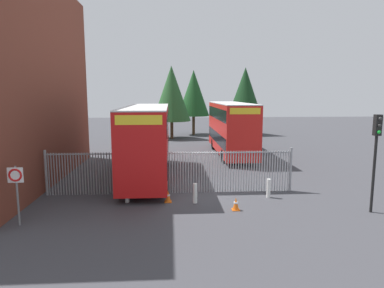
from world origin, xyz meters
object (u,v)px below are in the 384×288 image
Objects in this scene: bollard_near_left at (127,193)px; bollard_near_right at (269,188)px; traffic_cone_mid_forecourt at (236,204)px; double_decker_bus_near_gate at (147,139)px; bollard_center_front at (195,193)px; traffic_cone_by_gate at (168,196)px; speed_limit_sign_post at (16,182)px; double_decker_bus_behind_fence_left at (231,126)px; traffic_light_kerbside at (376,145)px.

bollard_near_left is 1.00× the size of bollard_near_right.
double_decker_bus_near_gate is at bearing 124.52° from traffic_cone_mid_forecourt.
bollard_center_front is 1.61× the size of traffic_cone_mid_forecourt.
bollard_near_left is 1.61× the size of traffic_cone_by_gate.
double_decker_bus_near_gate is at bearing 58.62° from speed_limit_sign_post.
bollard_center_front is at bearing -107.18° from double_decker_bus_behind_fence_left.
speed_limit_sign_post is at bearing -126.23° from double_decker_bus_behind_fence_left.
bollard_center_front is (3.26, -0.33, 0.00)m from bollard_near_left.
bollard_center_front is 1.61× the size of traffic_cone_by_gate.
bollard_near_left is (-7.23, -12.50, -1.95)m from double_decker_bus_behind_fence_left.
traffic_cone_mid_forecourt is 0.14× the size of traffic_light_kerbside.
double_decker_bus_behind_fence_left is 11.38× the size of bollard_center_front.
traffic_light_kerbside reaches higher than bollard_center_front.
traffic_light_kerbside reaches higher than bollard_near_right.
double_decker_bus_near_gate is 5.26m from bollard_near_left.
double_decker_bus_behind_fence_left is 18.32× the size of traffic_cone_mid_forecourt.
double_decker_bus_near_gate is at bearing -130.47° from double_decker_bus_behind_fence_left.
double_decker_bus_behind_fence_left is 13.57m from bollard_center_front.
traffic_cone_mid_forecourt is 6.51m from traffic_light_kerbside.
bollard_near_left is at bearing -98.08° from double_decker_bus_near_gate.
bollard_near_right is at bearing 9.86° from bollard_center_front.
speed_limit_sign_post reaches higher than traffic_cone_by_gate.
double_decker_bus_behind_fence_left is (6.54, 7.66, 0.00)m from double_decker_bus_near_gate.
bollard_center_front is (-3.97, -12.83, -1.95)m from double_decker_bus_behind_fence_left.
speed_limit_sign_post is (-7.16, -2.36, 1.30)m from bollard_center_front.
traffic_light_kerbside is at bearing -34.13° from double_decker_bus_near_gate.
bollard_near_left and bollard_near_right have the same top height.
bollard_near_left reaches higher than traffic_cone_by_gate.
bollard_near_right is (-0.22, -12.18, -1.95)m from double_decker_bus_behind_fence_left.
double_decker_bus_behind_fence_left is 13.83m from traffic_cone_by_gate.
bollard_near_right is at bearing -91.05° from double_decker_bus_behind_fence_left.
traffic_cone_mid_forecourt is at bearing 7.95° from speed_limit_sign_post.
traffic_cone_by_gate is 3.32m from traffic_cone_mid_forecourt.
bollard_near_right is 11.39m from speed_limit_sign_post.
bollard_near_right is 0.40× the size of speed_limit_sign_post.
traffic_cone_by_gate is 0.25× the size of speed_limit_sign_post.
traffic_cone_by_gate is at bearing -112.66° from double_decker_bus_behind_fence_left.
double_decker_bus_near_gate reaches higher than speed_limit_sign_post.
double_decker_bus_behind_fence_left is 15.05m from traffic_light_kerbside.
traffic_light_kerbside is (10.90, -2.08, 2.51)m from bollard_near_left.
double_decker_bus_near_gate is 18.32× the size of traffic_cone_mid_forecourt.
bollard_center_front is 7.65m from speed_limit_sign_post.
speed_limit_sign_post is (-10.90, -3.01, 1.30)m from bollard_near_right.
bollard_center_front is 0.40× the size of speed_limit_sign_post.
bollard_near_left is at bearing 177.04° from traffic_cone_by_gate.
double_decker_bus_behind_fence_left is at bearing 67.34° from traffic_cone_by_gate.
traffic_light_kerbside is (10.21, -6.92, 0.56)m from double_decker_bus_near_gate.
double_decker_bus_near_gate reaches higher than traffic_cone_mid_forecourt.
double_decker_bus_behind_fence_left is 11.38× the size of bollard_near_left.
double_decker_bus_behind_fence_left reaches higher than traffic_cone_mid_forecourt.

